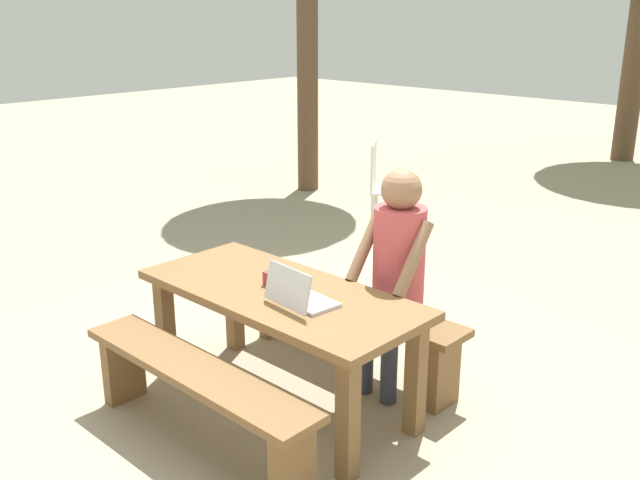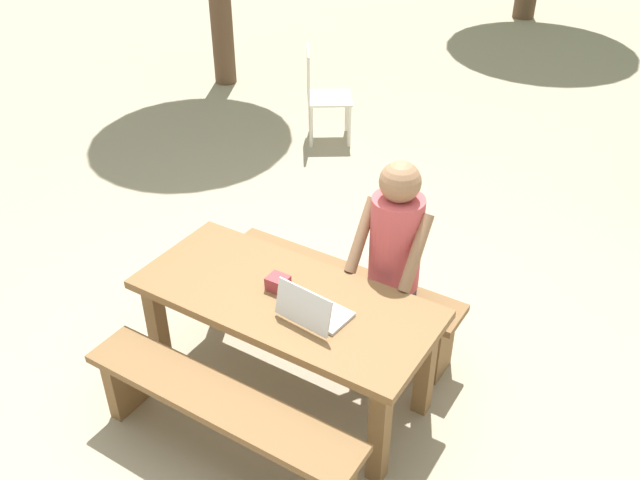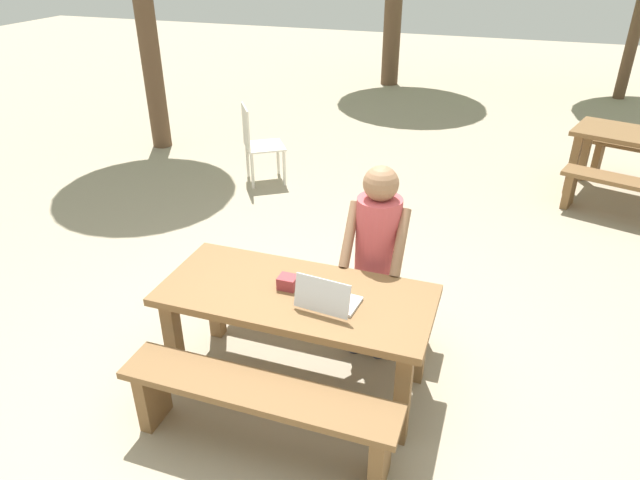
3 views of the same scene
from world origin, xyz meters
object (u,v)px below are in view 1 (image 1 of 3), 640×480
(small_pouch, at_px, (276,279))
(person_seated, at_px, (395,264))
(laptop, at_px, (299,295))
(picnic_table_front, at_px, (281,308))
(plastic_chair, at_px, (385,185))

(small_pouch, xyz_separation_m, person_seated, (0.43, 0.55, 0.05))
(laptop, bearing_deg, person_seated, -95.42)
(picnic_table_front, xyz_separation_m, laptop, (0.23, -0.08, 0.17))
(small_pouch, distance_m, person_seated, 0.70)
(picnic_table_front, height_order, plastic_chair, plastic_chair)
(laptop, bearing_deg, picnic_table_front, -13.95)
(picnic_table_front, distance_m, person_seated, 0.72)
(plastic_chair, bearing_deg, picnic_table_front, 174.57)
(picnic_table_front, xyz_separation_m, person_seated, (0.36, 0.58, 0.21))
(picnic_table_front, bearing_deg, laptop, -19.79)
(laptop, height_order, person_seated, person_seated)
(laptop, distance_m, plastic_chair, 3.73)
(small_pouch, height_order, person_seated, person_seated)
(laptop, distance_m, person_seated, 0.68)
(person_seated, bearing_deg, picnic_table_front, -121.97)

